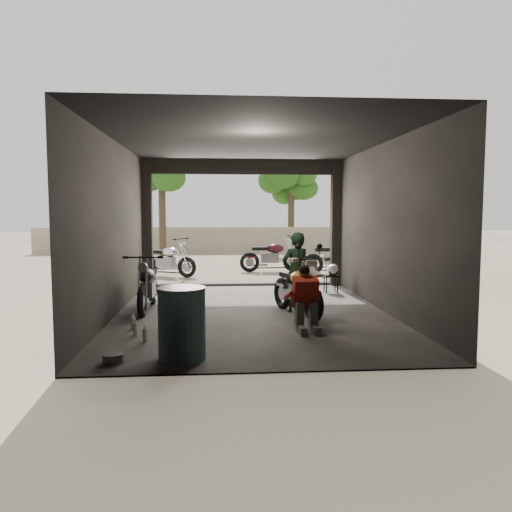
{
  "coord_description": "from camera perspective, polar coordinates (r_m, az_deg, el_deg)",
  "views": [
    {
      "loc": [
        -0.64,
        -9.2,
        1.9
      ],
      "look_at": [
        0.12,
        0.6,
        1.03
      ],
      "focal_mm": 35.0,
      "sensor_mm": 36.0,
      "label": 1
    }
  ],
  "objects": [
    {
      "name": "outside_bike_c",
      "position": [
        15.32,
        9.15,
        0.16
      ],
      "size": [
        1.8,
        0.76,
        1.21
      ],
      "primitive_type": null,
      "rotation": [
        0.0,
        0.0,
        1.56
      ],
      "color": "black",
      "rests_on": "ground"
    },
    {
      "name": "left_bike",
      "position": [
        9.81,
        -12.28,
        -2.97
      ],
      "size": [
        0.7,
        1.64,
        1.1
      ],
      "primitive_type": null,
      "rotation": [
        0.0,
        0.0,
        -0.02
      ],
      "color": "black",
      "rests_on": "ground"
    },
    {
      "name": "ground",
      "position": [
        9.41,
        -0.44,
        -6.58
      ],
      "size": [
        80.0,
        80.0,
        0.0
      ],
      "primitive_type": "plane",
      "color": "#7A6D56",
      "rests_on": "ground"
    },
    {
      "name": "mechanic",
      "position": [
        7.91,
        5.78,
        -5.1
      ],
      "size": [
        0.56,
        0.73,
        1.02
      ],
      "primitive_type": null,
      "rotation": [
        0.0,
        0.0,
        0.06
      ],
      "color": "#A82716",
      "rests_on": "ground"
    },
    {
      "name": "stool",
      "position": [
        11.8,
        8.55,
        -2.47
      ],
      "size": [
        0.31,
        0.31,
        0.44
      ],
      "rotation": [
        0.0,
        0.0,
        0.01
      ],
      "color": "black",
      "rests_on": "ground"
    },
    {
      "name": "boundary_wall",
      "position": [
        23.24,
        -2.83,
        1.85
      ],
      "size": [
        18.0,
        0.3,
        1.2
      ],
      "primitive_type": "cube",
      "color": "gray",
      "rests_on": "ground"
    },
    {
      "name": "main_bike",
      "position": [
        9.21,
        4.7,
        -3.34
      ],
      "size": [
        1.17,
        1.81,
        1.12
      ],
      "primitive_type": null,
      "rotation": [
        0.0,
        0.0,
        0.31
      ],
      "color": "beige",
      "rests_on": "ground"
    },
    {
      "name": "oil_drum",
      "position": [
        6.48,
        -8.48,
        -7.76
      ],
      "size": [
        0.79,
        0.79,
        0.94
      ],
      "primitive_type": "cylinder",
      "rotation": [
        0.0,
        0.0,
        0.39
      ],
      "color": "#3F656B",
      "rests_on": "ground"
    },
    {
      "name": "garage",
      "position": [
        9.79,
        -0.67,
        1.42
      ],
      "size": [
        7.0,
        7.13,
        3.2
      ],
      "color": "#2D2B28",
      "rests_on": "ground"
    },
    {
      "name": "tree_left",
      "position": [
        21.93,
        -10.75,
        10.43
      ],
      "size": [
        2.2,
        2.2,
        5.6
      ],
      "color": "#382B1E",
      "rests_on": "ground"
    },
    {
      "name": "tree_right",
      "position": [
        23.51,
        4.06,
        9.1
      ],
      "size": [
        2.2,
        2.2,
        5.0
      ],
      "color": "#382B1E",
      "rests_on": "ground"
    },
    {
      "name": "helmet",
      "position": [
        11.73,
        8.74,
        -1.53
      ],
      "size": [
        0.34,
        0.35,
        0.25
      ],
      "primitive_type": "ellipsoid",
      "rotation": [
        0.0,
        0.0,
        -0.29
      ],
      "color": "silver",
      "rests_on": "stool"
    },
    {
      "name": "rider",
      "position": [
        9.42,
        4.58,
        -1.9
      ],
      "size": [
        0.64,
        0.51,
        1.52
      ],
      "primitive_type": "imported",
      "rotation": [
        0.0,
        0.0,
        3.43
      ],
      "color": "black",
      "rests_on": "ground"
    },
    {
      "name": "outside_bike_a",
      "position": [
        14.89,
        -10.13,
        -0.13
      ],
      "size": [
        1.83,
        1.42,
        1.15
      ],
      "primitive_type": null,
      "rotation": [
        0.0,
        0.0,
        1.08
      ],
      "color": "black",
      "rests_on": "ground"
    },
    {
      "name": "sign_post",
      "position": [
        12.82,
        14.33,
        2.63
      ],
      "size": [
        0.7,
        0.08,
        2.1
      ],
      "rotation": [
        0.0,
        0.0,
        -0.02
      ],
      "color": "black",
      "rests_on": "ground"
    },
    {
      "name": "outside_bike_b",
      "position": [
        15.81,
        1.76,
        0.31
      ],
      "size": [
        1.78,
        0.8,
        1.18
      ],
      "primitive_type": null,
      "rotation": [
        0.0,
        0.0,
        1.62
      ],
      "color": "#3D0E19",
      "rests_on": "ground"
    }
  ]
}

